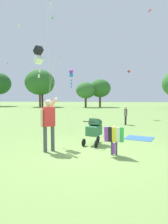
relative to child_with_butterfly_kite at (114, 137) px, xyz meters
The scene contains 10 objects.
ground_plane 0.99m from the child_with_butterfly_kite, behind, with size 120.00×120.00×0.00m, color #75994C.
treeline_distant 28.97m from the child_with_butterfly_kite, 91.54° to the left, with size 40.88×7.62×6.73m.
child_with_butterfly_kite is the anchor object (origin of this frame).
person_adult_flyer 2.27m from the child_with_butterfly_kite, behind, with size 0.54×0.71×1.86m.
stroller 1.55m from the child_with_butterfly_kite, 117.89° to the left, with size 0.75×1.12×1.03m.
kite_adult_black 4.52m from the child_with_butterfly_kite, 151.62° to the left, with size 1.30×1.51×3.92m.
kite_orange_delta 8.76m from the child_with_butterfly_kite, 109.74° to the left, with size 0.95×3.01×3.80m.
distant_kites_cluster 23.85m from the child_with_butterfly_kite, 100.76° to the left, with size 30.49×15.16×9.44m.
person_couple_left 7.23m from the child_with_butterfly_kite, 82.22° to the left, with size 0.23×0.38×1.23m.
picnic_blanket 3.10m from the child_with_butterfly_kite, 66.56° to the left, with size 1.19×1.02×0.02m, color #3366B2.
Camera 1 is at (0.58, -6.60, 1.90)m, focal length 32.77 mm.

